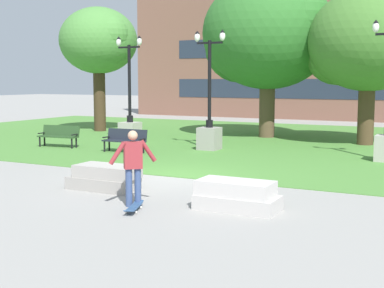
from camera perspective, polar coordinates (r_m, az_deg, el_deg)
ground_plane at (r=15.62m, az=-2.10°, el=-3.56°), size 140.00×140.00×0.00m
grass_lawn at (r=24.75m, az=9.26°, el=0.23°), size 40.00×20.00×0.02m
concrete_block_center at (r=14.03m, az=-9.27°, el=-3.57°), size 1.86×0.90×0.64m
concrete_block_left at (r=11.75m, az=4.76°, el=-5.53°), size 1.80×0.90×0.64m
person_skateboarder at (r=11.97m, az=-6.30°, el=-2.10°), size 0.75×0.97×1.71m
skateboard at (r=11.70m, az=-6.22°, el=-6.71°), size 0.53×1.03×0.14m
park_bench_near_right at (r=20.96m, az=-7.14°, el=0.53°), size 1.80×0.54×0.90m
park_bench_far_left at (r=23.14m, az=-13.98°, el=0.98°), size 1.84×0.70×0.90m
lamp_post_right at (r=21.56m, az=1.87°, el=1.98°), size 1.32×0.80×4.76m
lamp_post_center at (r=24.40m, az=-6.63°, el=2.50°), size 1.32×0.80×4.76m
tree_far_left at (r=26.66m, az=7.98°, el=11.45°), size 6.69×6.37×7.76m
tree_near_left at (r=30.05m, az=-10.02°, el=10.64°), size 4.43×4.22×6.73m
tree_near_right at (r=24.45m, az=18.19°, el=10.33°), size 5.42×5.16×6.70m
building_facade_distant at (r=38.95m, az=14.52°, el=10.17°), size 31.08×1.03×10.49m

